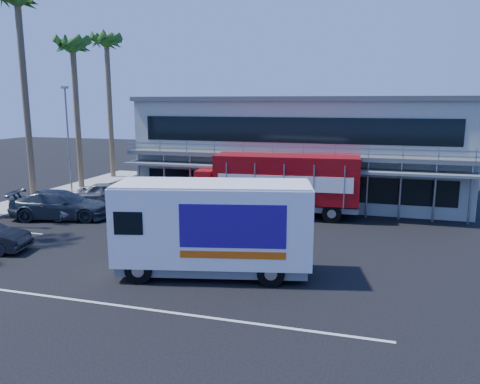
# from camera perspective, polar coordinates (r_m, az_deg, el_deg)

# --- Properties ---
(ground) EXTENTS (120.00, 120.00, 0.00)m
(ground) POSITION_cam_1_polar(r_m,az_deg,el_deg) (22.15, -6.26, -7.43)
(ground) COLOR black
(ground) RESTS_ON ground
(building) EXTENTS (22.40, 12.00, 7.30)m
(building) POSITION_cam_1_polar(r_m,az_deg,el_deg) (34.88, 7.67, 5.41)
(building) COLOR #9DA497
(building) RESTS_ON ground
(curb_strip) EXTENTS (3.00, 32.00, 0.16)m
(curb_strip) POSITION_cam_1_polar(r_m,az_deg,el_deg) (35.02, -25.63, -1.48)
(curb_strip) COLOR #A5A399
(curb_strip) RESTS_ON ground
(palm_d) EXTENTS (2.80, 2.80, 14.75)m
(palm_d) POSITION_cam_1_polar(r_m,az_deg,el_deg) (36.45, -25.42, 19.16)
(palm_d) COLOR brown
(palm_d) RESTS_ON ground
(palm_e) EXTENTS (2.80, 2.80, 12.25)m
(palm_e) POSITION_cam_1_polar(r_m,az_deg,el_deg) (39.79, -19.68, 15.54)
(palm_e) COLOR brown
(palm_e) RESTS_ON ground
(palm_f) EXTENTS (2.80, 2.80, 13.25)m
(palm_f) POSITION_cam_1_polar(r_m,az_deg,el_deg) (44.67, -15.93, 16.33)
(palm_f) COLOR brown
(palm_f) RESTS_ON ground
(light_pole_far) EXTENTS (0.50, 0.25, 8.09)m
(light_pole_far) POSITION_cam_1_polar(r_m,az_deg,el_deg) (37.79, -20.24, 6.54)
(light_pole_far) COLOR gray
(light_pole_far) RESTS_ON ground
(red_truck) EXTENTS (11.39, 3.46, 3.78)m
(red_truck) POSITION_cam_1_polar(r_m,az_deg,el_deg) (28.88, 4.15, 1.19)
(red_truck) COLOR #AC0D10
(red_truck) RESTS_ON ground
(white_van) EXTENTS (8.19, 4.30, 3.81)m
(white_van) POSITION_cam_1_polar(r_m,az_deg,el_deg) (18.91, -3.31, -4.20)
(white_van) COLOR white
(white_van) RESTS_ON ground
(parked_car_c) EXTENTS (5.31, 2.90, 1.41)m
(parked_car_c) POSITION_cam_1_polar(r_m,az_deg,el_deg) (31.09, -22.01, -1.47)
(parked_car_c) COLOR #B9B9BB
(parked_car_c) RESTS_ON ground
(parked_car_d) EXTENTS (6.33, 3.81, 1.72)m
(parked_car_d) POSITION_cam_1_polar(r_m,az_deg,el_deg) (30.17, -21.00, -1.46)
(parked_car_d) COLOR #303840
(parked_car_d) RESTS_ON ground
(parked_car_e) EXTENTS (4.63, 3.05, 1.46)m
(parked_car_e) POSITION_cam_1_polar(r_m,az_deg,el_deg) (33.82, -15.57, -0.07)
(parked_car_e) COLOR slate
(parked_car_e) RESTS_ON ground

